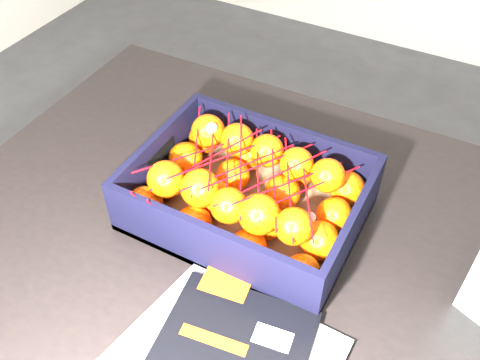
% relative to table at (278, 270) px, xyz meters
% --- Properties ---
extents(ground, '(3.50, 3.50, 0.00)m').
position_rel_table_xyz_m(ground, '(-0.28, 0.29, -0.65)').
color(ground, '#363638').
rests_on(ground, ground).
extents(table, '(1.21, 0.82, 0.75)m').
position_rel_table_xyz_m(table, '(0.00, 0.00, 0.00)').
color(table, black).
rests_on(table, ground).
extents(produce_crate, '(0.38, 0.29, 0.11)m').
position_rel_table_xyz_m(produce_crate, '(-0.07, 0.02, 0.13)').
color(produce_crate, brown).
rests_on(produce_crate, table).
extents(clementine_heap, '(0.36, 0.26, 0.11)m').
position_rel_table_xyz_m(clementine_heap, '(-0.08, 0.02, 0.16)').
color(clementine_heap, '#F54F05').
rests_on(clementine_heap, produce_crate).
extents(mesh_net, '(0.31, 0.25, 0.10)m').
position_rel_table_xyz_m(mesh_net, '(-0.08, 0.01, 0.21)').
color(mesh_net, red).
rests_on(mesh_net, clementine_heap).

